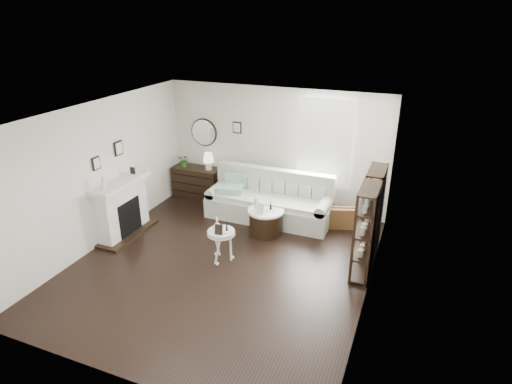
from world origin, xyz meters
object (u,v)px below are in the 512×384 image
at_px(sofa, 270,203).
at_px(dresser, 197,182).
at_px(drum_table, 266,221).
at_px(pedestal_table, 221,233).

relative_size(sofa, dresser, 2.35).
xyz_separation_m(dresser, drum_table, (2.16, -1.07, -0.12)).
height_order(dresser, pedestal_table, dresser).
bearing_deg(dresser, drum_table, -26.39).
bearing_deg(dresser, sofa, -11.03).
xyz_separation_m(drum_table, pedestal_table, (-0.37, -1.26, 0.29)).
distance_m(dresser, pedestal_table, 2.94).
bearing_deg(drum_table, dresser, 153.61).
relative_size(sofa, drum_table, 3.64).
xyz_separation_m(sofa, drum_table, (0.17, -0.68, -0.08)).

